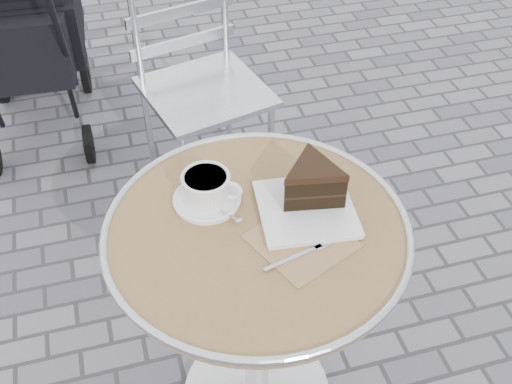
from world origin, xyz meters
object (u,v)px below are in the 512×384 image
object	(u,v)px
cake_plate_set	(311,189)
cappuccino_set	(207,191)
cafe_table	(257,275)
bistro_chair	(192,57)
baby_stroller	(25,36)

from	to	relation	value
cake_plate_set	cappuccino_set	bearing A→B (deg)	167.48
cafe_table	bistro_chair	xyz separation A→B (m)	(0.05, 1.05, 0.01)
cafe_table	baby_stroller	world-z (taller)	baby_stroller
bistro_chair	baby_stroller	world-z (taller)	baby_stroller
cappuccino_set	baby_stroller	world-z (taller)	baby_stroller
bistro_chair	baby_stroller	xyz separation A→B (m)	(-0.61, 0.58, -0.14)
cappuccino_set	bistro_chair	bearing A→B (deg)	105.88
cake_plate_set	baby_stroller	world-z (taller)	baby_stroller
cafe_table	cake_plate_set	world-z (taller)	cake_plate_set
baby_stroller	cafe_table	bearing A→B (deg)	-67.68
cake_plate_set	bistro_chair	bearing A→B (deg)	101.50
cappuccino_set	cake_plate_set	bearing A→B (deg)	5.56
cafe_table	cappuccino_set	distance (m)	0.25
baby_stroller	cake_plate_set	bearing A→B (deg)	-62.85
cafe_table	bistro_chair	distance (m)	1.05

